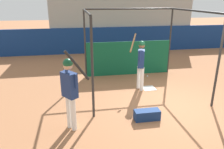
# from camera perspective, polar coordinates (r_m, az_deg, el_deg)

# --- Properties ---
(ground_plane) EXTENTS (60.00, 60.00, 0.00)m
(ground_plane) POSITION_cam_1_polar(r_m,az_deg,el_deg) (7.10, 16.47, -7.98)
(ground_plane) COLOR #9E6642
(outfield_wall) EXTENTS (24.00, 0.12, 1.53)m
(outfield_wall) POSITION_cam_1_polar(r_m,az_deg,el_deg) (13.59, 3.05, 9.11)
(outfield_wall) COLOR navy
(outfield_wall) RESTS_ON ground
(bleacher_section) EXTENTS (8.70, 4.00, 3.61)m
(bleacher_section) POSITION_cam_1_polar(r_m,az_deg,el_deg) (15.45, 1.37, 14.23)
(bleacher_section) COLOR #9E9E99
(bleacher_section) RESTS_ON ground
(batting_cage) EXTENTS (3.73, 3.44, 2.79)m
(batting_cage) POSITION_cam_1_polar(r_m,az_deg,el_deg) (8.79, 5.27, 6.33)
(batting_cage) COLOR #282828
(batting_cage) RESTS_ON ground
(home_plate) EXTENTS (0.44, 0.44, 0.02)m
(home_plate) POSITION_cam_1_polar(r_m,az_deg,el_deg) (8.21, 9.61, -3.55)
(home_plate) COLOR white
(home_plate) RESTS_ON ground
(player_batter) EXTENTS (0.60, 0.92, 1.95)m
(player_batter) POSITION_cam_1_polar(r_m,az_deg,el_deg) (7.76, 7.53, 3.61)
(player_batter) COLOR white
(player_batter) RESTS_ON ground
(player_waiting) EXTENTS (0.69, 0.61, 2.12)m
(player_waiting) POSITION_cam_1_polar(r_m,az_deg,el_deg) (5.34, -10.97, -3.41)
(player_waiting) COLOR white
(player_waiting) RESTS_ON ground
(equipment_bag) EXTENTS (0.70, 0.28, 0.28)m
(equipment_bag) POSITION_cam_1_polar(r_m,az_deg,el_deg) (6.15, 9.12, -10.36)
(equipment_bag) COLOR navy
(equipment_bag) RESTS_ON ground
(baseball) EXTENTS (0.07, 0.07, 0.07)m
(baseball) POSITION_cam_1_polar(r_m,az_deg,el_deg) (9.37, 9.24, -0.42)
(baseball) COLOR white
(baseball) RESTS_ON ground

